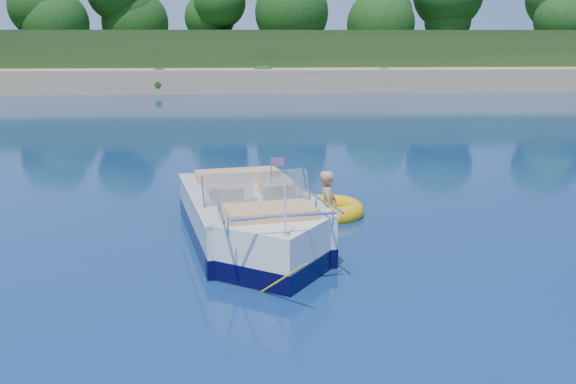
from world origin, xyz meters
name	(u,v)px	position (x,y,z in m)	size (l,w,h in m)	color
ground	(372,345)	(0.00, 0.00, 0.00)	(160.00, 160.00, 0.00)	#0A1D47
shoreline	(257,60)	(0.00, 63.77, 0.98)	(170.00, 59.00, 6.00)	#9E7D5B
treeline	(264,8)	(0.04, 41.01, 5.55)	(150.00, 7.12, 8.19)	#321C10
motorboat	(253,224)	(-1.37, 3.98, 0.38)	(2.85, 5.89, 1.98)	white
tow_tube	(328,210)	(0.22, 5.82, 0.10)	(1.54, 1.54, 0.40)	#FFAC0A
boy	(328,216)	(0.21, 5.75, 0.00)	(0.58, 0.38, 1.59)	tan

